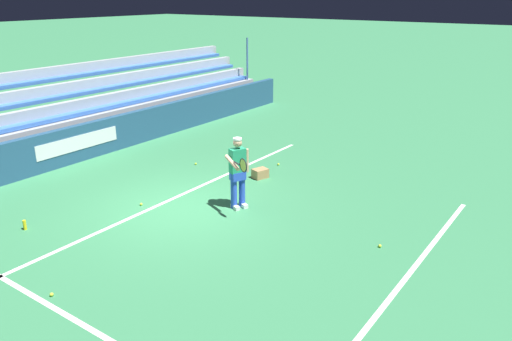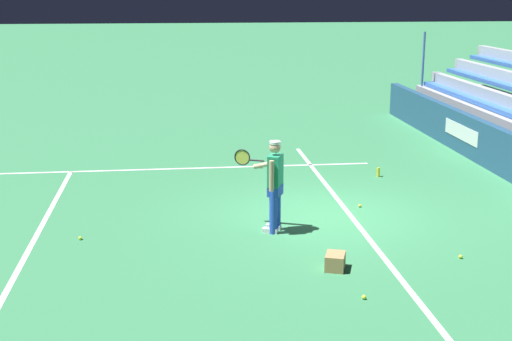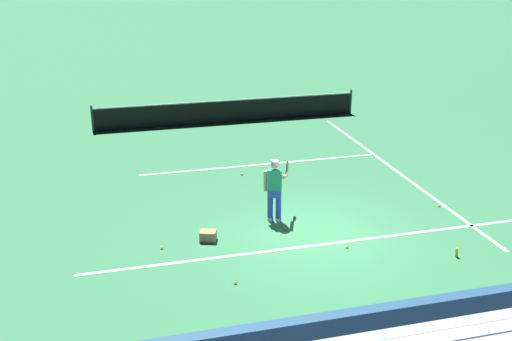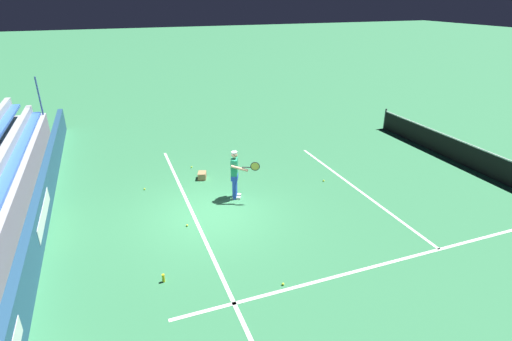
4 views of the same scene
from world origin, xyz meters
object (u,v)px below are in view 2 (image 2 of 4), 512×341
tennis_player (274,185)px  tennis_ball_far_left (260,167)px  tennis_ball_midcourt (461,257)px  ball_box_cardboard (335,261)px  tennis_ball_stray_back (364,297)px  tennis_ball_toward_net (80,238)px  tennis_ball_on_baseline (360,206)px  water_bottle (378,172)px

tennis_player → tennis_ball_far_left: tennis_player is taller
tennis_ball_far_left → tennis_ball_midcourt: size_ratio=1.00×
ball_box_cardboard → tennis_ball_stray_back: 1.19m
ball_box_cardboard → tennis_ball_toward_net: size_ratio=6.06×
tennis_ball_far_left → tennis_ball_toward_net: (-4.83, 3.86, 0.00)m
tennis_ball_on_baseline → tennis_ball_midcourt: size_ratio=1.00×
ball_box_cardboard → tennis_ball_toward_net: ball_box_cardboard is taller
tennis_ball_on_baseline → tennis_ball_midcourt: same height
tennis_ball_on_baseline → water_bottle: water_bottle is taller
ball_box_cardboard → tennis_ball_far_left: 6.72m
tennis_ball_far_left → tennis_ball_midcourt: bearing=-158.4°
tennis_ball_toward_net → tennis_ball_midcourt: size_ratio=1.00×
ball_box_cardboard → water_bottle: 6.02m
tennis_player → ball_box_cardboard: bearing=-159.6°
ball_box_cardboard → tennis_ball_far_left: bearing=3.3°
ball_box_cardboard → tennis_ball_toward_net: (1.88, 4.25, -0.10)m
tennis_ball_midcourt → tennis_player: bearing=59.2°
ball_box_cardboard → water_bottle: ball_box_cardboard is taller
tennis_ball_stray_back → tennis_ball_far_left: same height
tennis_player → tennis_ball_toward_net: size_ratio=25.98×
tennis_ball_stray_back → tennis_ball_midcourt: same height
tennis_ball_toward_net → tennis_ball_far_left: bearing=-38.6°
ball_box_cardboard → tennis_ball_on_baseline: (3.21, -1.25, -0.10)m
tennis_player → tennis_ball_far_left: (4.76, -0.34, -0.86)m
tennis_ball_stray_back → tennis_ball_far_left: size_ratio=1.00×
tennis_ball_stray_back → water_bottle: size_ratio=0.30×
tennis_player → ball_box_cardboard: tennis_player is taller
tennis_player → water_bottle: size_ratio=7.80×
tennis_ball_on_baseline → ball_box_cardboard: bearing=158.7°
tennis_ball_on_baseline → tennis_ball_toward_net: 5.66m
tennis_ball_stray_back → tennis_ball_midcourt: size_ratio=1.00×
tennis_ball_midcourt → water_bottle: (5.35, -0.13, 0.08)m
tennis_ball_on_baseline → tennis_ball_toward_net: size_ratio=1.00×
tennis_ball_toward_net → tennis_ball_on_baseline: bearing=-76.4°
tennis_player → tennis_ball_midcourt: bearing=-120.8°
ball_box_cardboard → tennis_ball_midcourt: ball_box_cardboard is taller
tennis_player → water_bottle: 4.79m
tennis_ball_far_left → water_bottle: (-1.16, -2.70, 0.08)m
tennis_ball_stray_back → water_bottle: water_bottle is taller
tennis_player → water_bottle: tennis_player is taller
tennis_player → tennis_ball_toward_net: 3.63m
tennis_ball_stray_back → tennis_ball_far_left: (7.89, 0.54, 0.00)m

